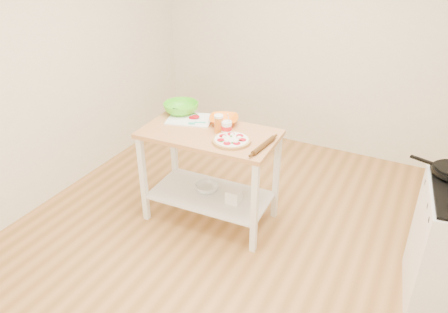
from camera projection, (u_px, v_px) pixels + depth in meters
room_shell at (234, 103)px, 3.13m from camera, size 4.04×4.54×2.74m
prep_island at (210, 158)px, 3.87m from camera, size 1.20×0.68×0.90m
pizza at (232, 140)px, 3.57m from camera, size 0.32×0.32×0.05m
cutting_board at (190, 119)px, 3.98m from camera, size 0.47×0.40×0.04m
spatula at (196, 123)px, 3.88m from camera, size 0.14×0.10×0.01m
knife at (181, 111)px, 4.11m from camera, size 0.27×0.03×0.01m
orange_bowl at (224, 120)px, 3.89m from camera, size 0.34×0.34×0.06m
green_bowl at (181, 108)px, 4.09m from camera, size 0.42×0.42×0.10m
beer_pint at (219, 124)px, 3.71m from camera, size 0.08×0.08×0.16m
yogurt_tub at (227, 127)px, 3.70m from camera, size 0.09×0.09×0.19m
rolling_pin at (264, 145)px, 3.48m from camera, size 0.08×0.34×0.04m
shelf_glass_bowl at (207, 188)px, 4.09m from camera, size 0.24×0.24×0.07m
shelf_bin at (234, 196)px, 3.92m from camera, size 0.13×0.13×0.12m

